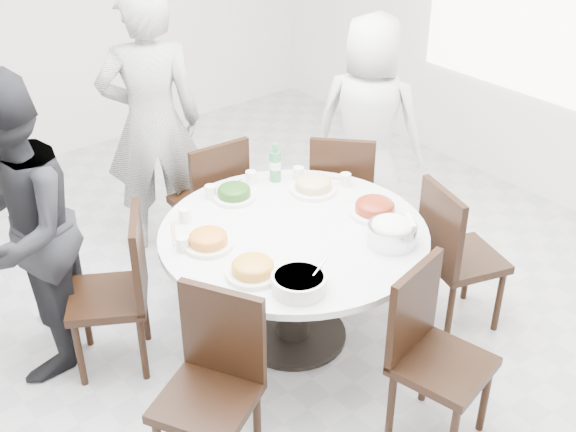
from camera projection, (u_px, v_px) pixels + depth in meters
floor at (220, 331)px, 4.41m from camera, size 6.00×6.00×0.01m
wall_right at (548, 19)px, 5.32m from camera, size 0.01×6.00×2.80m
window at (549, 6)px, 5.26m from camera, size 0.04×2.20×1.40m
dining_table at (293, 285)px, 4.18m from camera, size 1.50×1.50×0.75m
chair_ne at (342, 192)px, 4.96m from camera, size 0.59×0.59×0.95m
chair_n at (208, 200)px, 4.86m from camera, size 0.45×0.45×0.95m
chair_nw at (108, 294)px, 3.95m from camera, size 0.58×0.58×0.95m
chair_sw at (206, 397)px, 3.27m from camera, size 0.57×0.57×0.95m
chair_s at (444, 362)px, 3.47m from camera, size 0.50×0.50×0.95m
chair_se at (464, 255)px, 4.27m from camera, size 0.53×0.53×0.95m
diner_right at (369, 126)px, 5.12m from camera, size 0.85×0.93×1.60m
diner_middle at (152, 124)px, 4.82m from camera, size 0.80×0.69×1.86m
diner_left at (17, 232)px, 3.78m from camera, size 1.00×1.05×1.72m
dish_greens at (234, 194)px, 4.29m from camera, size 0.25×0.25×0.06m
dish_pale at (313, 186)px, 4.37m from camera, size 0.28×0.28×0.08m
dish_orange at (208, 241)px, 3.83m from camera, size 0.27×0.27×0.07m
dish_redbrown at (375, 209)px, 4.13m from camera, size 0.29×0.29×0.07m
dish_tofu at (253, 269)px, 3.60m from camera, size 0.28×0.28×0.07m
rice_bowl at (392, 234)px, 3.85m from camera, size 0.26×0.26×0.11m
soup_bowl at (299, 283)px, 3.49m from camera, size 0.27×0.27×0.08m
beverage_bottle at (275, 162)px, 4.45m from camera, size 0.07×0.07×0.25m
tea_cups at (230, 179)px, 4.43m from camera, size 0.07×0.07×0.08m
chopsticks at (228, 187)px, 4.42m from camera, size 0.24×0.04×0.01m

